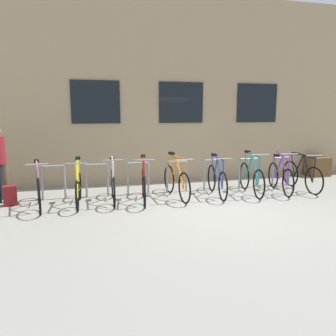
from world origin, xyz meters
The scene contains 14 objects.
ground_plane centered at (0.00, 0.00, 0.00)m, with size 42.00×42.00×0.00m, color gray.
storefront_building centered at (0.00, 6.03, 2.64)m, with size 28.00×5.71×5.28m.
bike_rack centered at (-0.47, 1.90, 0.49)m, with size 6.56×0.05×0.81m.
bicycle_black centered at (2.77, 1.33, 0.38)m, with size 0.44×1.71×1.00m.
bicycle_red centered at (-1.45, 1.20, 0.39)m, with size 0.44×1.68×1.06m.
bicycle_yellow centered at (-2.90, 1.28, 0.38)m, with size 0.44×1.65×1.05m.
bicycle_orange centered at (-0.63, 1.38, 0.39)m, with size 0.44×1.79×1.07m.
bicycle_blue centered at (0.39, 1.33, 0.38)m, with size 0.44×1.69×1.01m.
bicycle_pink centered at (-3.72, 1.26, 0.40)m, with size 0.45×1.75×1.04m.
bicycle_purple centered at (2.11, 1.28, 0.38)m, with size 0.51×1.70×1.07m.
bicycle_teal centered at (1.30, 1.30, 0.40)m, with size 0.44×1.75×1.07m.
bicycle_white centered at (-2.13, 1.33, 0.38)m, with size 0.44×1.66×1.06m.
backpack centered at (-4.35, 1.55, 0.22)m, with size 0.28×0.20×0.44m, color maroon.
planter_box centered at (4.46, 2.85, 0.30)m, with size 0.70×0.44×0.60m, color brown.
Camera 1 is at (-2.67, -6.05, 2.03)m, focal length 35.13 mm.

